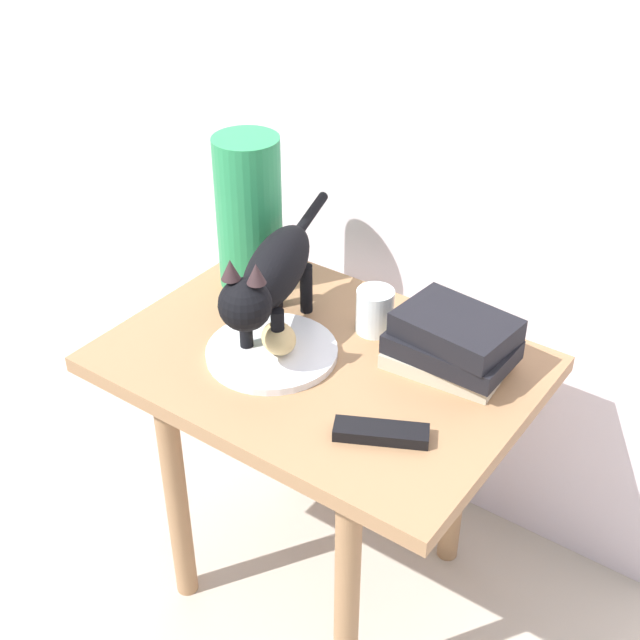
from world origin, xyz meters
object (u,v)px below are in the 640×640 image
object	(u,v)px
cat	(271,276)
book_stack	(452,343)
green_vase	(249,213)
bread_roll	(279,338)
tv_remote	(381,433)
candle_jar	(375,313)
plate	(272,352)
side_table	(320,396)

from	to	relation	value
cat	book_stack	size ratio (longest dim) A/B	2.10
book_stack	green_vase	distance (m)	0.48
bread_roll	tv_remote	world-z (taller)	bread_roll
bread_roll	green_vase	xyz separation A→B (m)	(-0.20, 0.18, 0.11)
candle_jar	tv_remote	xyz separation A→B (m)	(0.17, -0.25, -0.03)
plate	tv_remote	xyz separation A→B (m)	(0.28, -0.07, 0.00)
green_vase	side_table	bearing A→B (deg)	-27.02
cat	candle_jar	distance (m)	0.21
bread_roll	book_stack	distance (m)	0.30
plate	candle_jar	xyz separation A→B (m)	(0.11, 0.17, 0.03)
cat	tv_remote	xyz separation A→B (m)	(0.31, -0.12, -0.12)
plate	cat	bearing A→B (deg)	125.71
cat	bread_roll	bearing A→B (deg)	-41.47
side_table	book_stack	xyz separation A→B (m)	(0.20, 0.11, 0.14)
bread_roll	green_vase	size ratio (longest dim) A/B	0.26
green_vase	tv_remote	xyz separation A→B (m)	(0.47, -0.25, -0.14)
candle_jar	green_vase	bearing A→B (deg)	178.76
side_table	bread_roll	size ratio (longest dim) A/B	9.23
side_table	bread_roll	xyz separation A→B (m)	(-0.06, -0.04, 0.13)
book_stack	bread_roll	bearing A→B (deg)	-150.40
tv_remote	cat	bearing A→B (deg)	131.98
plate	side_table	bearing A→B (deg)	30.99
bread_roll	book_stack	bearing A→B (deg)	29.60
plate	tv_remote	distance (m)	0.29
bread_roll	candle_jar	xyz separation A→B (m)	(0.09, 0.17, -0.00)
green_vase	plate	bearing A→B (deg)	-43.11
cat	candle_jar	size ratio (longest dim) A/B	5.42
side_table	candle_jar	xyz separation A→B (m)	(0.03, 0.13, 0.13)
book_stack	candle_jar	bearing A→B (deg)	173.44
side_table	plate	size ratio (longest dim) A/B	3.14
green_vase	candle_jar	bearing A→B (deg)	-1.24
bread_roll	plate	bearing A→B (deg)	-158.30
side_table	bread_roll	bearing A→B (deg)	-147.30
bread_roll	green_vase	world-z (taller)	green_vase
plate	cat	xyz separation A→B (m)	(-0.03, 0.04, 0.13)
side_table	book_stack	distance (m)	0.27
cat	book_stack	xyz separation A→B (m)	(0.31, 0.11, -0.08)
plate	cat	size ratio (longest dim) A/B	0.51
candle_jar	tv_remote	size ratio (longest dim) A/B	0.57
plate	bread_roll	world-z (taller)	bread_roll
tv_remote	candle_jar	bearing A→B (deg)	97.45
side_table	green_vase	world-z (taller)	green_vase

